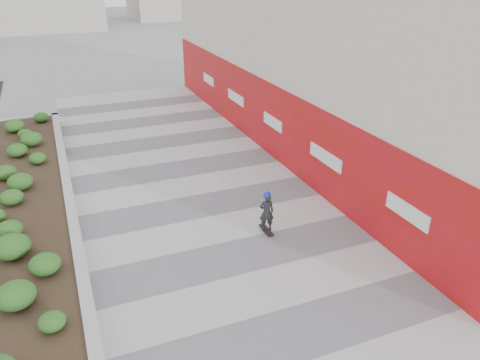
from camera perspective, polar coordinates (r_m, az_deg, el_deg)
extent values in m
plane|color=gray|center=(11.80, 3.53, -13.80)|extent=(160.00, 160.00, 0.00)
cube|color=#A8A8AD|center=(14.05, -1.77, -6.65)|extent=(8.00, 36.00, 0.01)
cube|color=beige|center=(20.76, 10.85, 15.33)|extent=(6.00, 24.00, 8.00)
cube|color=red|center=(19.93, 2.94, 7.92)|extent=(0.12, 24.00, 3.00)
cube|color=#9E9EA0|center=(25.12, -24.61, 6.41)|extent=(3.00, 0.30, 0.55)
cube|color=#9E9EA0|center=(16.79, -20.17, -1.62)|extent=(0.30, 18.00, 0.55)
cube|color=#2D2116|center=(16.86, -24.70, -2.43)|extent=(2.40, 17.40, 0.50)
cylinder|color=#595654|center=(14.21, 0.13, -6.25)|extent=(0.44, 0.44, 0.01)
cube|color=black|center=(14.17, 3.20, -6.08)|extent=(0.21, 0.72, 0.02)
imported|color=#27282C|center=(13.87, 3.26, -3.93)|extent=(0.49, 0.38, 1.20)
sphere|color=#1827CF|center=(13.60, 3.32, -1.86)|extent=(0.23, 0.23, 0.23)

